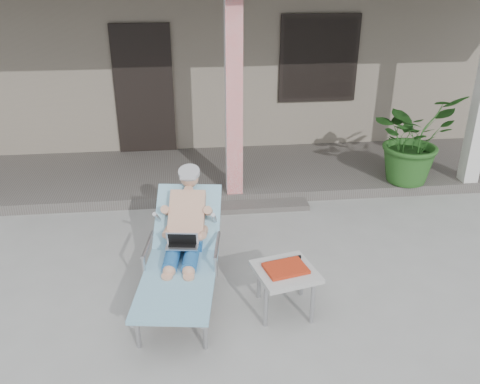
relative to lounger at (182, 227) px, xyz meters
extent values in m
plane|color=#9E9E99|center=(0.72, -0.08, -0.74)|extent=(60.00, 60.00, 0.00)
cube|color=gray|center=(0.72, 6.42, 0.76)|extent=(10.00, 5.00, 3.00)
cube|color=black|center=(-0.58, 3.89, 0.46)|extent=(0.95, 0.06, 2.10)
cube|color=black|center=(2.32, 3.89, 0.91)|extent=(1.20, 0.06, 1.30)
cube|color=black|center=(2.32, 3.89, 0.91)|extent=(1.32, 0.05, 1.42)
cube|color=#605B56|center=(0.72, 2.92, -0.67)|extent=(10.00, 2.00, 0.15)
cube|color=red|center=(0.72, 2.07, 0.71)|extent=(0.22, 0.22, 2.61)
cube|color=#605B56|center=(0.72, 1.77, -0.71)|extent=(2.00, 0.30, 0.07)
cylinder|color=#B7B7BC|center=(-0.42, -0.85, -0.56)|extent=(0.04, 0.04, 0.36)
cylinder|color=#B7B7BC|center=(0.17, -0.93, -0.56)|extent=(0.04, 0.04, 0.36)
cylinder|color=#B7B7BC|center=(-0.26, 0.33, -0.56)|extent=(0.04, 0.04, 0.36)
cylinder|color=#B7B7BC|center=(0.34, 0.24, -0.56)|extent=(0.04, 0.04, 0.36)
cube|color=#B7B7BC|center=(-0.07, -0.45, -0.37)|extent=(0.76, 1.25, 0.03)
cube|color=#8ED6DC|center=(-0.07, -0.45, -0.35)|extent=(0.86, 1.30, 0.04)
cube|color=#B7B7BC|center=(0.06, 0.40, -0.14)|extent=(0.68, 0.64, 0.48)
cube|color=#8ED6DC|center=(0.06, 0.40, -0.11)|extent=(0.78, 0.72, 0.54)
cylinder|color=#A4A4A6|center=(0.10, 0.67, 0.32)|extent=(0.27, 0.27, 0.12)
cube|color=silver|center=(-0.01, -0.04, -0.18)|extent=(0.35, 0.27, 0.23)
cube|color=#B4B3AF|center=(0.97, -0.46, -0.30)|extent=(0.67, 0.67, 0.04)
cylinder|color=#B7B7BC|center=(0.75, -0.68, -0.53)|extent=(0.04, 0.04, 0.42)
cylinder|color=#B7B7BC|center=(1.19, -0.68, -0.53)|extent=(0.04, 0.04, 0.42)
cylinder|color=#B7B7BC|center=(0.75, -0.24, -0.53)|extent=(0.04, 0.04, 0.42)
cylinder|color=#B7B7BC|center=(1.19, -0.24, -0.53)|extent=(0.04, 0.04, 0.42)
cube|color=#BA2E13|center=(0.97, -0.46, -0.26)|extent=(0.44, 0.37, 0.03)
cube|color=black|center=(0.97, -0.32, -0.27)|extent=(0.38, 0.11, 0.04)
imported|color=#26591E|center=(3.33, 2.17, 0.07)|extent=(1.50, 1.42, 1.32)
camera|label=1|loc=(0.09, -4.47, 2.44)|focal=38.00mm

